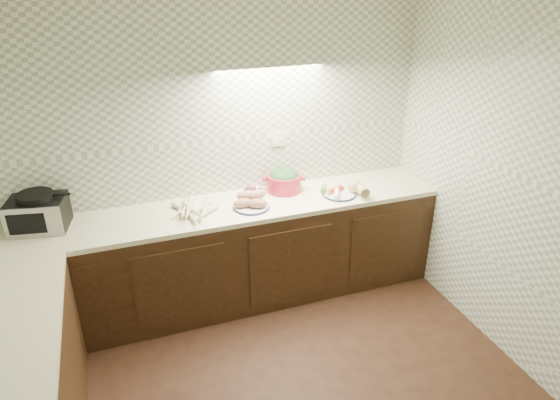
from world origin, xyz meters
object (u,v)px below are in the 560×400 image
object	(u,v)px
toaster_oven	(38,212)
veg_plate	(346,189)
sweet_potato_plate	(251,201)
parsnip_pile	(201,209)
dutch_oven	(284,180)
onion_bowl	(253,192)

from	to	relation	value
toaster_oven	veg_plate	world-z (taller)	toaster_oven
sweet_potato_plate	veg_plate	distance (m)	0.83
parsnip_pile	veg_plate	world-z (taller)	veg_plate
toaster_oven	veg_plate	bearing A→B (deg)	5.04
dutch_oven	veg_plate	xyz separation A→B (m)	(0.47, -0.25, -0.05)
toaster_oven	onion_bowl	bearing A→B (deg)	10.16
parsnip_pile	dutch_oven	distance (m)	0.78
veg_plate	sweet_potato_plate	bearing A→B (deg)	177.49
sweet_potato_plate	toaster_oven	bearing A→B (deg)	173.25
toaster_oven	parsnip_pile	distance (m)	1.19
parsnip_pile	toaster_oven	bearing A→B (deg)	172.45
dutch_oven	veg_plate	world-z (taller)	dutch_oven
parsnip_pile	sweet_potato_plate	size ratio (longest dim) A/B	1.55
dutch_oven	toaster_oven	bearing A→B (deg)	-159.20
parsnip_pile	veg_plate	distance (m)	1.23
toaster_oven	dutch_oven	distance (m)	1.93
toaster_oven	dutch_oven	xyz separation A→B (m)	(1.93, 0.03, -0.03)
parsnip_pile	veg_plate	bearing A→B (deg)	-3.12
dutch_oven	veg_plate	size ratio (longest dim) A/B	0.98
toaster_oven	sweet_potato_plate	world-z (taller)	toaster_oven
toaster_oven	dutch_oven	bearing A→B (deg)	11.18
parsnip_pile	veg_plate	size ratio (longest dim) A/B	1.23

